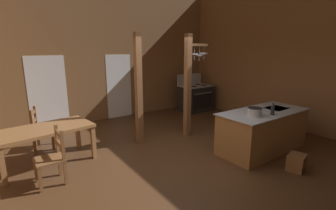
# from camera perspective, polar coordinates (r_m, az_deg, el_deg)

# --- Properties ---
(ground_plane) EXTENTS (8.56, 8.33, 0.10)m
(ground_plane) POSITION_cam_1_polar(r_m,az_deg,el_deg) (5.08, 2.85, -13.50)
(ground_plane) COLOR #4C301C
(wall_back) EXTENTS (8.56, 0.14, 4.24)m
(wall_back) POSITION_cam_1_polar(r_m,az_deg,el_deg) (7.91, -14.68, 11.95)
(wall_back) COLOR brown
(wall_back) RESTS_ON ground_plane
(wall_right) EXTENTS (0.14, 8.33, 4.24)m
(wall_right) POSITION_cam_1_polar(r_m,az_deg,el_deg) (7.64, 27.58, 10.89)
(wall_right) COLOR brown
(wall_right) RESTS_ON ground_plane
(glazed_door_back_left) EXTENTS (1.00, 0.01, 2.05)m
(glazed_door_back_left) POSITION_cam_1_polar(r_m,az_deg,el_deg) (7.50, -26.54, 2.53)
(glazed_door_back_left) COLOR white
(glazed_door_back_left) RESTS_ON ground_plane
(glazed_panel_back_right) EXTENTS (0.84, 0.01, 2.05)m
(glazed_panel_back_right) POSITION_cam_1_polar(r_m,az_deg,el_deg) (8.08, -11.47, 4.33)
(glazed_panel_back_right) COLOR white
(glazed_panel_back_right) RESTS_ON ground_plane
(kitchen_island) EXTENTS (2.17, 0.98, 0.90)m
(kitchen_island) POSITION_cam_1_polar(r_m,az_deg,el_deg) (5.78, 21.44, -5.68)
(kitchen_island) COLOR olive
(kitchen_island) RESTS_ON ground_plane
(stove_range) EXTENTS (1.16, 0.85, 1.32)m
(stove_range) POSITION_cam_1_polar(r_m,az_deg,el_deg) (8.93, 6.53, 1.79)
(stove_range) COLOR black
(stove_range) RESTS_ON ground_plane
(support_post_with_pot_rack) EXTENTS (0.70, 0.21, 2.59)m
(support_post_with_pot_rack) POSITION_cam_1_polar(r_m,az_deg,el_deg) (6.12, 4.99, 5.45)
(support_post_with_pot_rack) COLOR brown
(support_post_with_pot_rack) RESTS_ON ground_plane
(support_post_center) EXTENTS (0.14, 0.14, 2.59)m
(support_post_center) POSITION_cam_1_polar(r_m,az_deg,el_deg) (5.63, -6.98, 3.54)
(support_post_center) COLOR brown
(support_post_center) RESTS_ON ground_plane
(step_stool) EXTENTS (0.42, 0.36, 0.30)m
(step_stool) POSITION_cam_1_polar(r_m,az_deg,el_deg) (5.22, 28.12, -11.59)
(step_stool) COLOR brown
(step_stool) RESTS_ON ground_plane
(dining_table) EXTENTS (1.81, 1.12, 0.74)m
(dining_table) POSITION_cam_1_polar(r_m,az_deg,el_deg) (5.26, -27.13, -5.75)
(dining_table) COLOR olive
(dining_table) RESTS_ON ground_plane
(ladderback_chair_near_window) EXTENTS (0.45, 0.45, 0.95)m
(ladderback_chair_near_window) POSITION_cam_1_polar(r_m,az_deg,el_deg) (4.55, -25.65, -11.15)
(ladderback_chair_near_window) COLOR brown
(ladderback_chair_near_window) RESTS_ON ground_plane
(ladderback_chair_by_post) EXTENTS (0.56, 0.56, 0.95)m
(ladderback_chair_by_post) POSITION_cam_1_polar(r_m,az_deg,el_deg) (6.21, -27.74, -5.02)
(ladderback_chair_by_post) COLOR brown
(ladderback_chair_by_post) RESTS_ON ground_plane
(stockpot_on_counter) EXTENTS (0.35, 0.28, 0.17)m
(stockpot_on_counter) POSITION_cam_1_polar(r_m,az_deg,el_deg) (5.16, 19.80, -1.51)
(stockpot_on_counter) COLOR #A8AAB2
(stockpot_on_counter) RESTS_ON kitchen_island
(mixing_bowl_on_counter) EXTENTS (0.17, 0.17, 0.06)m
(mixing_bowl_on_counter) POSITION_cam_1_polar(r_m,az_deg,el_deg) (5.63, 19.91, -0.91)
(mixing_bowl_on_counter) COLOR silver
(mixing_bowl_on_counter) RESTS_ON kitchen_island
(bottle_tall_on_counter) EXTENTS (0.07, 0.07, 0.25)m
(bottle_tall_on_counter) POSITION_cam_1_polar(r_m,az_deg,el_deg) (5.37, 23.51, -1.11)
(bottle_tall_on_counter) COLOR #1E2328
(bottle_tall_on_counter) RESTS_ON kitchen_island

